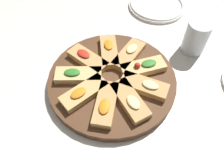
% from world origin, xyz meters
% --- Properties ---
extents(ground_plane, '(3.00, 3.00, 0.00)m').
position_xyz_m(ground_plane, '(0.00, 0.00, 0.00)').
color(ground_plane, silver).
extents(serving_board, '(0.34, 0.34, 0.02)m').
position_xyz_m(serving_board, '(0.00, 0.00, 0.01)').
color(serving_board, '#51331E').
rests_on(serving_board, ground_plane).
extents(focaccia_slice_0, '(0.11, 0.12, 0.02)m').
position_xyz_m(focaccia_slice_0, '(-0.05, -0.07, 0.03)').
color(focaccia_slice_0, '#DBB775').
rests_on(focaccia_slice_0, serving_board).
extents(focaccia_slice_1, '(0.05, 0.12, 0.02)m').
position_xyz_m(focaccia_slice_1, '(0.00, -0.09, 0.03)').
color(focaccia_slice_1, tan).
rests_on(focaccia_slice_1, serving_board).
extents(focaccia_slice_2, '(0.11, 0.12, 0.02)m').
position_xyz_m(focaccia_slice_2, '(0.06, -0.07, 0.03)').
color(focaccia_slice_2, tan).
rests_on(focaccia_slice_2, serving_board).
extents(focaccia_slice_3, '(0.13, 0.07, 0.02)m').
position_xyz_m(focaccia_slice_3, '(0.09, -0.02, 0.03)').
color(focaccia_slice_3, tan).
rests_on(focaccia_slice_3, serving_board).
extents(focaccia_slice_4, '(0.13, 0.10, 0.02)m').
position_xyz_m(focaccia_slice_4, '(0.08, 0.04, 0.03)').
color(focaccia_slice_4, tan).
rests_on(focaccia_slice_4, serving_board).
extents(focaccia_slice_5, '(0.09, 0.13, 0.03)m').
position_xyz_m(focaccia_slice_5, '(0.03, 0.08, 0.03)').
color(focaccia_slice_5, '#DBB775').
rests_on(focaccia_slice_5, serving_board).
extents(focaccia_slice_6, '(0.08, 0.13, 0.02)m').
position_xyz_m(focaccia_slice_6, '(-0.03, 0.08, 0.03)').
color(focaccia_slice_6, tan).
rests_on(focaccia_slice_6, serving_board).
extents(focaccia_slice_7, '(0.13, 0.10, 0.02)m').
position_xyz_m(focaccia_slice_7, '(-0.07, 0.05, 0.03)').
color(focaccia_slice_7, tan).
rests_on(focaccia_slice_7, serving_board).
extents(focaccia_slice_8, '(0.13, 0.07, 0.02)m').
position_xyz_m(focaccia_slice_8, '(-0.09, -0.02, 0.03)').
color(focaccia_slice_8, tan).
rests_on(focaccia_slice_8, serving_board).
extents(plate_left, '(0.20, 0.20, 0.02)m').
position_xyz_m(plate_left, '(-0.17, 0.35, 0.01)').
color(plate_left, white).
rests_on(plate_left, ground_plane).
extents(water_glass, '(0.07, 0.07, 0.10)m').
position_xyz_m(water_glass, '(0.05, 0.27, 0.05)').
color(water_glass, silver).
rests_on(water_glass, ground_plane).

